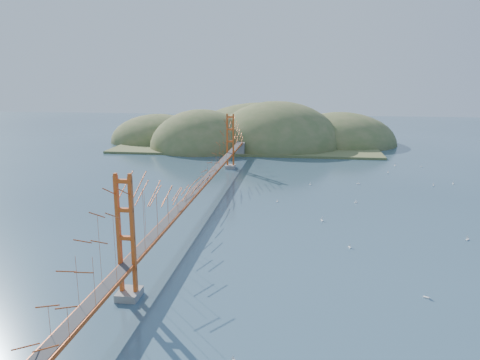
# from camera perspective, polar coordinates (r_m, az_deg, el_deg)

# --- Properties ---
(ground) EXTENTS (320.00, 320.00, 0.00)m
(ground) POSITION_cam_1_polar(r_m,az_deg,el_deg) (72.28, -4.87, -3.27)
(ground) COLOR #2D475A
(ground) RESTS_ON ground
(bridge) EXTENTS (2.20, 94.40, 12.00)m
(bridge) POSITION_cam_1_polar(r_m,az_deg,el_deg) (70.81, -4.94, 2.22)
(bridge) COLOR gray
(bridge) RESTS_ON ground
(far_headlands) EXTENTS (84.00, 58.00, 25.00)m
(far_headlands) POSITION_cam_1_polar(r_m,az_deg,el_deg) (138.30, 2.21, 4.60)
(far_headlands) COLOR olive
(far_headlands) RESTS_ON ground
(sailboat_0) EXTENTS (0.50, 0.50, 0.56)m
(sailboat_0) POSITION_cam_1_polar(r_m,az_deg,el_deg) (74.92, 4.56, -2.57)
(sailboat_0) COLOR white
(sailboat_0) RESTS_ON ground
(sailboat_7) EXTENTS (0.59, 0.51, 0.68)m
(sailboat_7) POSITION_cam_1_polar(r_m,az_deg,el_deg) (89.10, 14.21, -0.40)
(sailboat_7) COLOR white
(sailboat_7) RESTS_ON ground
(sailboat_2) EXTENTS (0.62, 0.62, 0.68)m
(sailboat_2) POSITION_cam_1_polar(r_m,az_deg,el_deg) (47.35, 21.79, -13.05)
(sailboat_2) COLOR white
(sailboat_2) RESTS_ON ground
(sailboat_14) EXTENTS (0.70, 0.70, 0.74)m
(sailboat_14) POSITION_cam_1_polar(r_m,az_deg,el_deg) (64.44, 25.97, -6.49)
(sailboat_14) COLOR white
(sailboat_14) RESTS_ON ground
(sailboat_1) EXTENTS (0.62, 0.62, 0.70)m
(sailboat_1) POSITION_cam_1_polar(r_m,az_deg,el_deg) (66.26, 9.97, -4.81)
(sailboat_1) COLOR white
(sailboat_1) RESTS_ON ground
(sailboat_3) EXTENTS (0.52, 0.52, 0.57)m
(sailboat_3) POSITION_cam_1_polar(r_m,az_deg,el_deg) (76.35, 13.94, -2.63)
(sailboat_3) COLOR white
(sailboat_3) RESTS_ON ground
(sailboat_16) EXTENTS (0.54, 0.54, 0.57)m
(sailboat_16) POSITION_cam_1_polar(r_m,az_deg,el_deg) (86.81, 8.53, -0.50)
(sailboat_16) COLOR white
(sailboat_16) RESTS_ON ground
(sailboat_9) EXTENTS (0.45, 0.52, 0.60)m
(sailboat_9) POSITION_cam_1_polar(r_m,az_deg,el_deg) (94.93, 24.55, -0.39)
(sailboat_9) COLOR white
(sailboat_9) RESTS_ON ground
(sailboat_17) EXTENTS (0.50, 0.48, 0.56)m
(sailboat_17) POSITION_cam_1_polar(r_m,az_deg,el_deg) (109.50, 21.24, 1.56)
(sailboat_17) COLOR white
(sailboat_17) RESTS_ON ground
(sailboat_6) EXTENTS (0.54, 0.56, 0.63)m
(sailboat_6) POSITION_cam_1_polar(r_m,az_deg,el_deg) (57.16, 13.23, -7.91)
(sailboat_6) COLOR white
(sailboat_6) RESTS_ON ground
(sailboat_4) EXTENTS (0.61, 0.61, 0.68)m
(sailboat_4) POSITION_cam_1_polar(r_m,az_deg,el_deg) (92.18, 22.52, -0.57)
(sailboat_4) COLOR white
(sailboat_4) RESTS_ON ground
(sailboat_8) EXTENTS (0.58, 0.58, 0.60)m
(sailboat_8) POSITION_cam_1_polar(r_m,az_deg,el_deg) (100.57, 17.59, 0.89)
(sailboat_8) COLOR white
(sailboat_8) RESTS_ON ground
(sailboat_15) EXTENTS (0.54, 0.60, 0.68)m
(sailboat_15) POSITION_cam_1_polar(r_m,az_deg,el_deg) (108.98, 18.38, 1.74)
(sailboat_15) COLOR white
(sailboat_15) RESTS_ON ground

